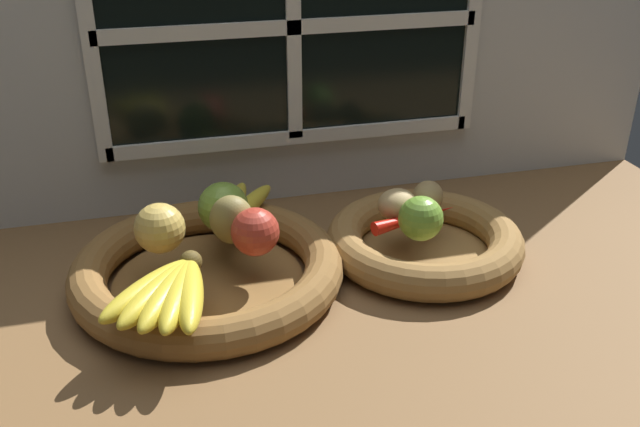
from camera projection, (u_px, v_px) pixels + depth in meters
ground_plane at (338, 284)px, 104.69cm from camera, size 140.00×90.00×3.00cm
back_wall at (291, 43)px, 117.26cm from camera, size 140.00×4.60×55.00cm
fruit_bowl_left at (208, 270)px, 100.40cm from camera, size 39.04×39.04×5.53cm
fruit_bowl_right at (424, 241)px, 107.97cm from camera, size 30.35×30.35×5.53cm
apple_red_right at (255, 230)px, 97.68cm from camera, size 6.85×6.85×6.85cm
apple_green_back at (223, 207)px, 103.51cm from camera, size 7.53×7.53×7.53cm
apple_golden_left at (160, 228)px, 97.85cm from camera, size 7.21×7.21×7.21cm
pear_brown at (232, 220)px, 100.10cm from camera, size 7.73×7.21×7.31cm
banana_bunch_front at (169, 292)px, 86.70cm from camera, size 14.50×17.84×3.39cm
banana_bunch_back at (234, 206)px, 109.38cm from camera, size 11.51×16.94×2.70cm
potato_back at (428, 197)px, 109.85cm from camera, size 7.34×7.83×4.88cm
potato_oblong at (398, 205)px, 107.16cm from camera, size 8.01×7.90×4.94cm
lime_near at (421, 218)px, 101.20cm from camera, size 6.61×6.61×6.61cm
chili_pepper at (415, 218)px, 106.28cm from camera, size 15.02×5.99×2.18cm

